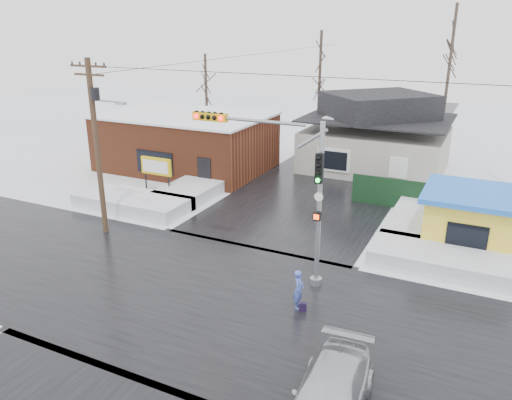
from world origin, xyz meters
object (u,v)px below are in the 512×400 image
at_px(utility_pole, 97,138).
at_px(marquee_sign, 156,167).
at_px(traffic_signal, 284,178).
at_px(pedestrian, 299,290).
at_px(kiosk, 470,219).
at_px(car, 330,397).

height_order(utility_pole, marquee_sign, utility_pole).
xyz_separation_m(traffic_signal, pedestrian, (1.57, -2.03, -3.74)).
distance_m(traffic_signal, marquee_sign, 13.42).
relative_size(traffic_signal, kiosk, 1.52).
relative_size(utility_pole, car, 1.88).
relative_size(marquee_sign, car, 0.53).
bearing_deg(pedestrian, car, -156.03).
distance_m(traffic_signal, utility_pole, 10.39).
bearing_deg(utility_pole, car, -27.06).
bearing_deg(pedestrian, utility_pole, 71.90).
distance_m(marquee_sign, pedestrian, 15.60).
height_order(marquee_sign, pedestrian, marquee_sign).
bearing_deg(marquee_sign, pedestrian, -33.36).
xyz_separation_m(traffic_signal, utility_pole, (-10.36, 0.53, 0.57)).
distance_m(utility_pole, car, 17.20).
distance_m(traffic_signal, pedestrian, 4.54).
xyz_separation_m(utility_pole, car, (14.80, -7.56, -4.42)).
xyz_separation_m(kiosk, car, (-2.62, -14.06, -0.77)).
relative_size(marquee_sign, kiosk, 0.55).
bearing_deg(marquee_sign, kiosk, 1.55).
distance_m(traffic_signal, kiosk, 10.43).
height_order(traffic_signal, car, traffic_signal).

